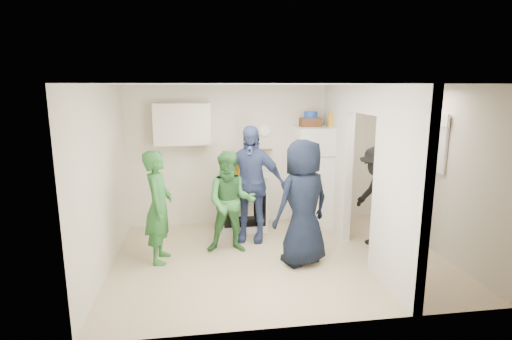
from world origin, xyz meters
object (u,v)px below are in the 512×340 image
Objects in this scene: wicker_basket at (310,122)px; person_denim at (250,184)px; blue_bowl at (311,115)px; person_green_left at (159,207)px; person_nook at (377,197)px; fridge at (315,177)px; person_navy at (303,203)px; person_green_center at (231,202)px; stove at (243,201)px; yellow_cup_stack_top at (331,120)px.

person_denim is (-1.14, -0.58, -0.92)m from wicker_basket.
person_green_left is at bearing -154.14° from blue_bowl.
person_nook is at bearing -83.28° from person_green_left.
wicker_basket is 0.22× the size of person_green_left.
fridge is 1.01× the size of person_navy.
person_green_center is at bearing -148.31° from fridge.
stove is at bearing -90.36° from person_navy.
person_nook is (0.77, -1.14, -1.07)m from wicker_basket.
person_nook is at bearing -55.99° from blue_bowl.
person_green_left is (-2.62, -1.17, -0.09)m from fridge.
person_denim is at bearing -163.48° from yellow_cup_stack_top.
person_navy is at bearing -76.22° from person_nook.
yellow_cup_stack_top is 1.80m from person_denim.
person_denim reaches higher than person_green_left.
fridge is 1.13× the size of person_nook.
person_denim is at bearing -156.72° from fridge.
wicker_basket is (-0.10, 0.05, 0.97)m from fridge.
person_green_center is at bearing -53.47° from person_navy.
person_green_left is at bearing -155.91° from fridge.
wicker_basket is at bearing 44.83° from person_denim.
person_nook reaches higher than person_green_center.
person_green_left is 3.29m from person_nook.
person_denim is (-1.24, -0.53, 0.05)m from fridge.
yellow_cup_stack_top is at bearing -24.44° from fridge.
yellow_cup_stack_top is (0.32, -0.15, 0.05)m from wicker_basket.
person_green_center is at bearing -145.29° from blue_bowl.
person_nook is (0.45, -0.99, -1.12)m from yellow_cup_stack_top.
person_green_center is (1.04, 0.19, -0.04)m from person_green_left.
person_green_left is 2.03m from person_navy.
fridge is 7.15× the size of yellow_cup_stack_top.
person_green_center is at bearing -105.89° from stove.
stove is 0.63× the size of person_green_center.
person_denim is 1.06× the size of person_navy.
blue_bowl is 0.13× the size of person_denim.
wicker_basket is 2.11m from person_green_center.
yellow_cup_stack_top is (1.52, -0.13, 1.42)m from stove.
blue_bowl is at bearing 0.96° from stove.
person_green_left is 1.53m from person_denim.
blue_bowl is 0.14× the size of person_navy.
wicker_basket is 0.22× the size of person_nook.
yellow_cup_stack_top reaches higher than person_navy.
person_denim is at bearing 57.74° from person_green_center.
wicker_basket reaches higher than person_denim.
stove is 1.92m from blue_bowl.
blue_bowl reaches higher than person_green_center.
person_green_left is at bearing -137.79° from stove.
person_green_center is 2.25m from person_nook.
yellow_cup_stack_top reaches higher than person_green_center.
person_green_left is 0.86× the size of person_denim.
person_green_center is (-1.48, -1.03, -1.22)m from blue_bowl.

